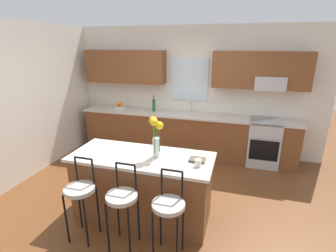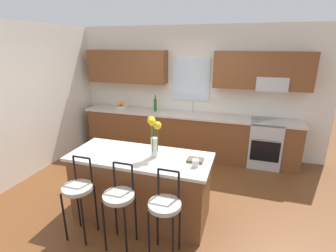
{
  "view_description": "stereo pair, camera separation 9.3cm",
  "coord_description": "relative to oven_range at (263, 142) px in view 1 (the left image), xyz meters",
  "views": [
    {
      "loc": [
        1.09,
        -3.36,
        2.33
      ],
      "look_at": [
        -0.05,
        0.55,
        1.0
      ],
      "focal_mm": 26.98,
      "sensor_mm": 36.0,
      "label": 1
    },
    {
      "loc": [
        1.17,
        -3.33,
        2.33
      ],
      "look_at": [
        -0.05,
        0.55,
        1.0
      ],
      "focal_mm": 26.98,
      "sensor_mm": 36.0,
      "label": 2
    }
  ],
  "objects": [
    {
      "name": "back_wall_assembly",
      "position": [
        -1.57,
        0.31,
        1.05
      ],
      "size": [
        5.6,
        0.5,
        2.7
      ],
      "color": "silver",
      "rests_on": "ground"
    },
    {
      "name": "kitchen_island",
      "position": [
        -1.7,
        -2.2,
        0.0
      ],
      "size": [
        1.9,
        0.79,
        0.92
      ],
      "color": "brown",
      "rests_on": "ground"
    },
    {
      "name": "bar_stool_near",
      "position": [
        -2.25,
        -2.81,
        0.18
      ],
      "size": [
        0.36,
        0.36,
        1.04
      ],
      "color": "black",
      "rests_on": "ground"
    },
    {
      "name": "flower_vase",
      "position": [
        -1.51,
        -2.18,
        0.8
      ],
      "size": [
        0.19,
        0.16,
        0.55
      ],
      "color": "silver",
      "rests_on": "kitchen_island"
    },
    {
      "name": "bottle_olive_oil",
      "position": [
        -2.31,
        0.02,
        0.6
      ],
      "size": [
        0.06,
        0.06,
        0.35
      ],
      "color": "#1E5923",
      "rests_on": "counter_run"
    },
    {
      "name": "fruit_bowl_oranges",
      "position": [
        -3.14,
        0.03,
        0.51
      ],
      "size": [
        0.24,
        0.24,
        0.16
      ],
      "color": "silver",
      "rests_on": "counter_run"
    },
    {
      "name": "sink_faucet",
      "position": [
        -1.5,
        0.17,
        0.6
      ],
      "size": [
        0.02,
        0.13,
        0.23
      ],
      "color": "#B7BABC",
      "rests_on": "counter_run"
    },
    {
      "name": "ground_plane",
      "position": [
        -1.6,
        -1.68,
        -0.46
      ],
      "size": [
        14.0,
        14.0,
        0.0
      ],
      "primitive_type": "plane",
      "color": "brown"
    },
    {
      "name": "mug_ceramic",
      "position": [
        -0.93,
        -2.3,
        0.51
      ],
      "size": [
        0.08,
        0.08,
        0.09
      ],
      "primitive_type": "cylinder",
      "color": "silver",
      "rests_on": "kitchen_island"
    },
    {
      "name": "bar_stool_far",
      "position": [
        -1.15,
        -2.81,
        0.18
      ],
      "size": [
        0.36,
        0.36,
        1.04
      ],
      "color": "black",
      "rests_on": "ground"
    },
    {
      "name": "counter_run",
      "position": [
        -1.6,
        0.02,
        0.01
      ],
      "size": [
        4.56,
        0.64,
        0.92
      ],
      "color": "brown",
      "rests_on": "ground"
    },
    {
      "name": "wall_left",
      "position": [
        -4.16,
        -1.38,
        0.89
      ],
      "size": [
        0.12,
        4.6,
        2.7
      ],
      "primitive_type": "cube",
      "color": "silver",
      "rests_on": "ground"
    },
    {
      "name": "cookbook",
      "position": [
        -0.97,
        -2.15,
        0.48
      ],
      "size": [
        0.2,
        0.15,
        0.03
      ],
      "primitive_type": "cube",
      "color": "brown",
      "rests_on": "kitchen_island"
    },
    {
      "name": "bar_stool_middle",
      "position": [
        -1.7,
        -2.81,
        0.18
      ],
      "size": [
        0.36,
        0.36,
        1.04
      ],
      "color": "black",
      "rests_on": "ground"
    },
    {
      "name": "oven_range",
      "position": [
        0.0,
        0.0,
        0.0
      ],
      "size": [
        0.6,
        0.64,
        0.92
      ],
      "color": "#B7BABC",
      "rests_on": "ground"
    }
  ]
}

